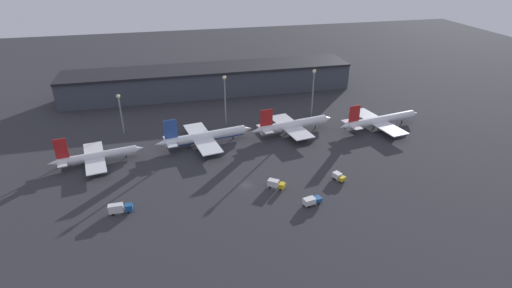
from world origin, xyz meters
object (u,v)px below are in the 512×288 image
at_px(airplane_0, 97,156).
at_px(airplane_3, 380,121).
at_px(service_vehicle_2, 119,208).
at_px(service_vehicle_0, 312,201).
at_px(service_vehicle_3, 339,176).
at_px(airplane_2, 293,125).
at_px(service_vehicle_1, 276,184).
at_px(airplane_1, 205,137).

distance_m(airplane_0, airplane_3, 129.96).
bearing_deg(airplane_3, service_vehicle_2, -170.07).
distance_m(airplane_0, service_vehicle_0, 88.92).
bearing_deg(airplane_3, service_vehicle_3, -144.09).
bearing_deg(service_vehicle_3, airplane_2, 162.14).
bearing_deg(airplane_0, service_vehicle_1, -37.59).
xyz_separation_m(airplane_0, airplane_1, (44.91, 7.03, 0.55)).
bearing_deg(airplane_1, airplane_3, -10.89).
height_order(airplane_0, airplane_2, airplane_2).
height_order(airplane_0, airplane_3, airplane_3).
bearing_deg(airplane_1, airplane_2, -6.49).
xyz_separation_m(airplane_0, airplane_3, (129.83, 5.77, 0.53)).
bearing_deg(airplane_3, airplane_1, 169.11).
bearing_deg(airplane_0, service_vehicle_2, -83.44).
xyz_separation_m(airplane_0, service_vehicle_2, (11.13, -37.35, -1.14)).
bearing_deg(service_vehicle_3, airplane_3, 112.93).
relative_size(airplane_0, airplane_2, 0.87).
height_order(airplane_0, service_vehicle_1, airplane_0).
bearing_deg(airplane_3, service_vehicle_0, -145.81).
xyz_separation_m(airplane_3, service_vehicle_0, (-54.60, -53.15, -2.04)).
height_order(airplane_1, airplane_2, airplane_1).
xyz_separation_m(service_vehicle_0, service_vehicle_1, (-9.22, 12.95, 0.14)).
relative_size(service_vehicle_0, service_vehicle_3, 1.25).
height_order(airplane_0, airplane_1, airplane_1).
relative_size(airplane_0, service_vehicle_2, 4.79).
height_order(service_vehicle_0, service_vehicle_1, service_vehicle_1).
xyz_separation_m(airplane_2, service_vehicle_2, (-75.65, -46.98, -1.88)).
relative_size(service_vehicle_1, service_vehicle_3, 1.17).
xyz_separation_m(service_vehicle_1, service_vehicle_2, (-54.87, -2.92, 0.23)).
bearing_deg(airplane_0, airplane_1, -1.15).
distance_m(service_vehicle_1, service_vehicle_3, 24.77).
distance_m(airplane_3, service_vehicle_1, 75.45).
bearing_deg(airplane_1, service_vehicle_2, -137.32).
relative_size(airplane_2, airplane_3, 0.91).
bearing_deg(service_vehicle_2, airplane_0, 104.94).
xyz_separation_m(airplane_2, airplane_3, (43.05, -3.86, -0.21)).
bearing_deg(airplane_2, airplane_1, 173.51).
distance_m(airplane_2, service_vehicle_2, 89.07).
bearing_deg(service_vehicle_1, service_vehicle_3, 35.95).
distance_m(airplane_0, service_vehicle_2, 38.99).
height_order(airplane_0, service_vehicle_3, airplane_0).
height_order(service_vehicle_0, service_vehicle_3, service_vehicle_0).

